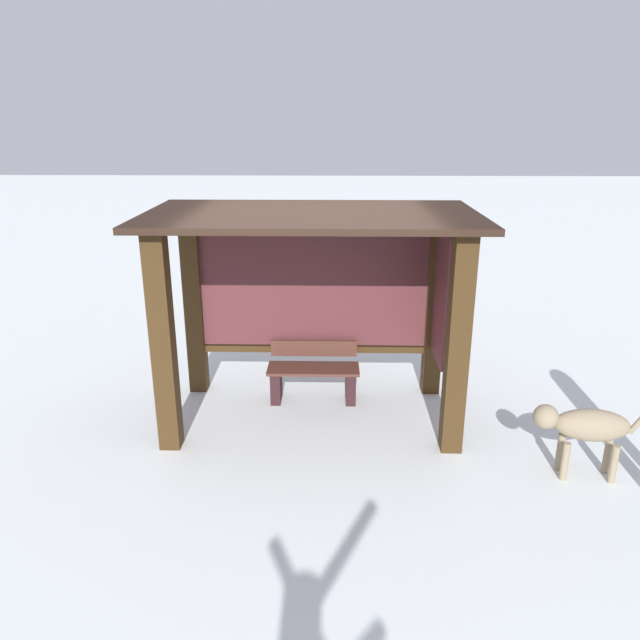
# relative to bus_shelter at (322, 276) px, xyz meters

# --- Properties ---
(ground_plane) EXTENTS (60.00, 60.00, 0.00)m
(ground_plane) POSITION_rel_bus_shelter_xyz_m (-0.10, -0.20, -1.63)
(ground_plane) COLOR white
(bus_shelter) EXTENTS (3.49, 1.95, 2.37)m
(bus_shelter) POSITION_rel_bus_shelter_xyz_m (0.00, 0.00, 0.00)
(bus_shelter) COLOR #3C2812
(bus_shelter) RESTS_ON ground
(bench_left_inside) EXTENTS (1.11, 0.40, 0.72)m
(bench_left_inside) POSITION_rel_bus_shelter_xyz_m (-0.10, 0.23, -1.31)
(bench_left_inside) COLOR #502D23
(bench_left_inside) RESTS_ON ground
(dog) EXTENTS (1.04, 0.35, 0.73)m
(dog) POSITION_rel_bus_shelter_xyz_m (2.51, -1.37, -1.10)
(dog) COLOR gray
(dog) RESTS_ON ground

